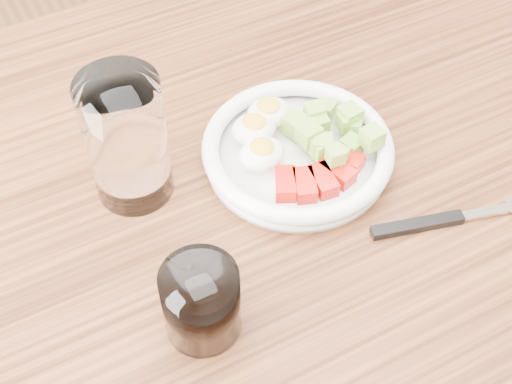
# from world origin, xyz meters

# --- Properties ---
(dining_table) EXTENTS (1.50, 0.90, 0.77)m
(dining_table) POSITION_xyz_m (0.00, 0.00, 0.67)
(dining_table) COLOR brown
(dining_table) RESTS_ON ground
(bowl) EXTENTS (0.22, 0.22, 0.05)m
(bowl) POSITION_xyz_m (0.06, 0.05, 0.79)
(bowl) COLOR white
(bowl) RESTS_ON dining_table
(fork) EXTENTS (0.21, 0.07, 0.01)m
(fork) POSITION_xyz_m (0.16, -0.10, 0.77)
(fork) COLOR black
(fork) RESTS_ON dining_table
(water_glass) EXTENTS (0.08, 0.08, 0.15)m
(water_glass) POSITION_xyz_m (-0.11, 0.10, 0.85)
(water_glass) COLOR white
(water_glass) RESTS_ON dining_table
(coffee_glass) EXTENTS (0.07, 0.07, 0.08)m
(coffee_glass) POSITION_xyz_m (-0.12, -0.09, 0.81)
(coffee_glass) COLOR white
(coffee_glass) RESTS_ON dining_table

